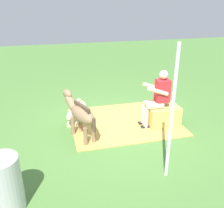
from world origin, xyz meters
TOP-DOWN VIEW (x-y plane):
  - ground_plane at (0.00, 0.00)m, footprint 24.00×24.00m
  - hay_patch at (-0.25, -0.13)m, footprint 2.61×2.13m
  - hay_bale at (-1.11, 0.22)m, footprint 0.75×0.55m
  - person_seated at (-0.94, 0.22)m, footprint 0.67×0.43m
  - pony_standing at (0.88, 0.33)m, footprint 0.68×1.29m
  - pony_lying at (0.84, -0.70)m, footprint 0.75×1.34m
  - water_barrel at (2.22, 2.13)m, footprint 0.52×0.52m
  - tent_pole_left at (-0.38, 2.00)m, footprint 0.06×0.06m

SIDE VIEW (x-z plane):
  - ground_plane at x=0.00m, z-range 0.00..0.00m
  - hay_patch at x=-0.25m, z-range 0.00..0.02m
  - pony_lying at x=0.84m, z-range -0.02..0.40m
  - hay_bale at x=-1.11m, z-range 0.00..0.49m
  - water_barrel at x=2.22m, z-range 0.00..0.87m
  - pony_standing at x=0.88m, z-range 0.10..1.05m
  - person_seated at x=-0.94m, z-range 0.07..1.44m
  - tent_pole_left at x=-0.38m, z-range 0.00..2.30m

